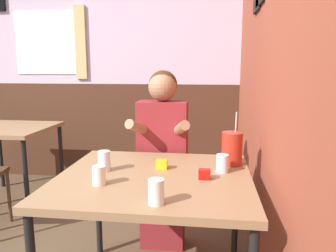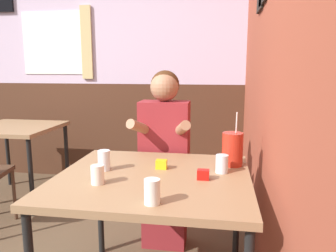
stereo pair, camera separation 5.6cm
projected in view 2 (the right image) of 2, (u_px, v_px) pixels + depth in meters
brick_wall_right at (262, 57)px, 2.30m from camera, size 0.08×4.22×2.70m
back_wall at (109, 60)px, 3.65m from camera, size 5.95×0.09×2.70m
main_table at (153, 187)px, 1.71m from camera, size 1.00×0.92×0.73m
background_table at (16, 134)px, 3.14m from camera, size 0.77×0.75×0.73m
person_seated at (165, 157)px, 2.31m from camera, size 0.42×0.40×1.26m
cocktail_pitcher at (232, 149)px, 1.86m from camera, size 0.12×0.12×0.31m
glass_near_pitcher at (104, 160)px, 1.78m from camera, size 0.07×0.07×0.11m
glass_center at (152, 192)px, 1.34m from camera, size 0.07×0.07×0.11m
glass_far_side at (98, 175)px, 1.57m from camera, size 0.06×0.06×0.09m
glass_by_brick at (222, 164)px, 1.74m from camera, size 0.07×0.07×0.10m
condiment_ketchup at (203, 175)px, 1.64m from camera, size 0.06×0.04×0.05m
condiment_mustard at (161, 164)px, 1.81m from camera, size 0.06×0.04×0.05m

